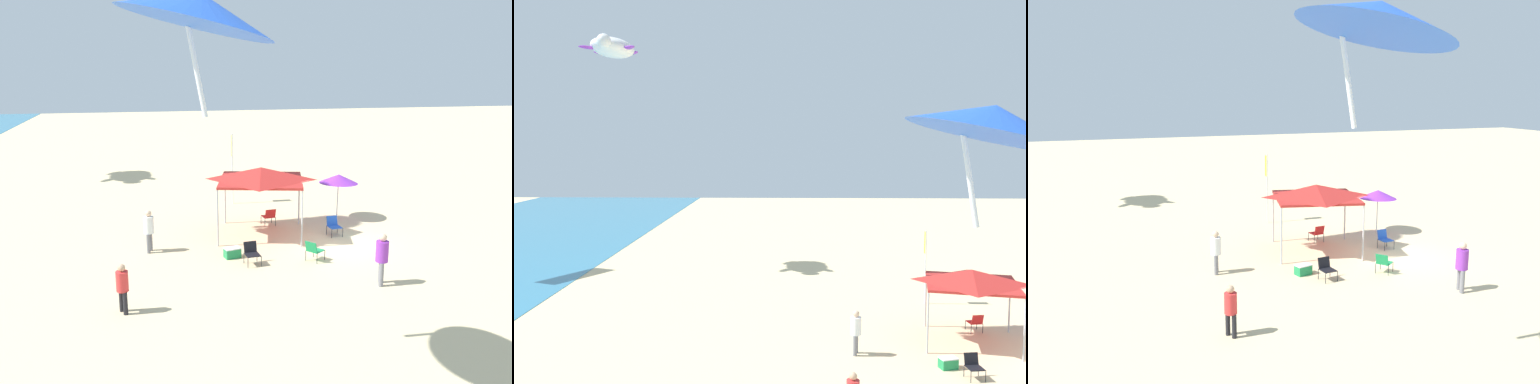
# 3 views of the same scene
# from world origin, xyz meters

# --- Properties ---
(ground) EXTENTS (120.00, 120.00, 0.10)m
(ground) POSITION_xyz_m (0.00, 0.00, -0.05)
(ground) COLOR beige
(canopy_tent) EXTENTS (3.99, 4.12, 2.99)m
(canopy_tent) POSITION_xyz_m (1.95, 2.77, 2.67)
(canopy_tent) COLOR #B7B7BC
(canopy_tent) RESTS_ON ground
(beach_umbrella) EXTENTS (1.85, 1.85, 2.21)m
(beach_umbrella) POSITION_xyz_m (3.69, -1.31, 1.96)
(beach_umbrella) COLOR silver
(beach_umbrella) RESTS_ON ground
(folding_chair_left_of_tent) EXTENTS (0.69, 0.61, 0.82)m
(folding_chair_left_of_tent) POSITION_xyz_m (-1.47, 3.78, 0.47)
(folding_chair_left_of_tent) COLOR black
(folding_chair_left_of_tent) RESTS_ON ground
(folding_chair_right_of_tent) EXTENTS (0.70, 0.62, 0.82)m
(folding_chair_right_of_tent) POSITION_xyz_m (3.16, 2.14, 0.47)
(folding_chair_right_of_tent) COLOR black
(folding_chair_right_of_tent) RESTS_ON ground
(folding_chair_near_cooler) EXTENTS (0.69, 0.61, 0.82)m
(folding_chair_near_cooler) POSITION_xyz_m (1.29, -0.32, 0.47)
(folding_chair_near_cooler) COLOR black
(folding_chair_near_cooler) RESTS_ON ground
(folding_chair_facing_ocean) EXTENTS (0.79, 0.81, 0.82)m
(folding_chair_facing_ocean) POSITION_xyz_m (-1.63, 1.43, 0.47)
(folding_chair_facing_ocean) COLOR black
(folding_chair_facing_ocean) RESTS_ON ground
(cooler_box) EXTENTS (0.55, 0.70, 0.40)m
(cooler_box) POSITION_xyz_m (-0.68, 4.40, 0.20)
(cooler_box) COLOR #1E8C4C
(cooler_box) RESTS_ON ground
(banner_flag) EXTENTS (0.36, 0.06, 3.70)m
(banner_flag) POSITION_xyz_m (7.43, 3.23, 2.23)
(banner_flag) COLOR silver
(banner_flag) RESTS_ON ground
(person_near_umbrella) EXTENTS (0.45, 0.41, 1.71)m
(person_near_umbrella) POSITION_xyz_m (0.56, 7.54, 1.00)
(person_near_umbrella) COLOR slate
(person_near_umbrella) RESTS_ON ground
(person_far_stroller) EXTENTS (0.39, 0.37, 1.57)m
(person_far_stroller) POSITION_xyz_m (-4.80, 8.30, 0.92)
(person_far_stroller) COLOR black
(person_far_stroller) RESTS_ON ground
(person_by_tent) EXTENTS (0.47, 0.43, 1.81)m
(person_by_tent) POSITION_xyz_m (-4.17, -0.20, 1.06)
(person_by_tent) COLOR slate
(person_by_tent) RESTS_ON ground
(kite_delta_blue) EXTENTS (3.35, 3.40, 3.00)m
(kite_delta_blue) POSITION_xyz_m (-9.00, 6.18, 8.47)
(kite_delta_blue) COLOR blue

